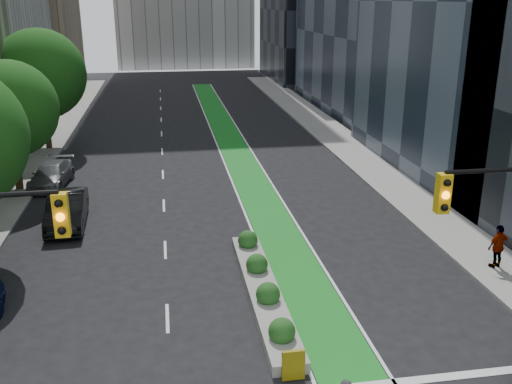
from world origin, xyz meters
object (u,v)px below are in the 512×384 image
object	(u,v)px
median_planter	(263,288)
parked_car_left_far	(51,175)
parked_car_left_mid	(67,209)
pedestrian_far	(498,246)

from	to	relation	value
median_planter	parked_car_left_far	size ratio (longest dim) A/B	2.15
parked_car_left_mid	parked_car_left_far	size ratio (longest dim) A/B	1.07
parked_car_left_mid	parked_car_left_far	distance (m)	7.13
median_planter	parked_car_left_mid	bearing A→B (deg)	133.94
median_planter	parked_car_left_far	bearing A→B (deg)	123.61
parked_car_left_far	pedestrian_far	xyz separation A→B (m)	(20.60, -15.12, 0.41)
parked_car_left_far	parked_car_left_mid	bearing A→B (deg)	-67.62
parked_car_left_far	median_planter	bearing A→B (deg)	-49.58
parked_car_left_mid	pedestrian_far	distance (m)	20.43
median_planter	parked_car_left_far	distance (m)	18.88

